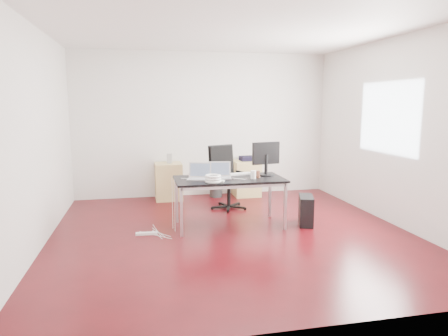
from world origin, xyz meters
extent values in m
plane|color=#39060A|center=(0.00, 0.00, 0.00)|extent=(5.00, 5.00, 0.00)
plane|color=silver|center=(0.00, 0.00, 2.80)|extent=(5.00, 5.00, 0.00)
plane|color=silver|center=(0.00, 2.50, 1.40)|extent=(5.00, 0.00, 5.00)
plane|color=silver|center=(0.00, -2.50, 1.40)|extent=(5.00, 0.00, 5.00)
plane|color=silver|center=(-2.50, 0.00, 1.40)|extent=(0.00, 5.00, 5.00)
plane|color=silver|center=(2.50, 0.00, 1.40)|extent=(0.00, 5.00, 5.00)
plane|color=white|center=(2.48, 0.20, 1.60)|extent=(0.00, 1.50, 1.50)
cube|color=black|center=(0.04, 0.34, 0.71)|extent=(1.60, 0.80, 0.03)
cube|color=silver|center=(-0.71, -0.01, 0.35)|extent=(0.04, 0.04, 0.70)
cube|color=silver|center=(-0.71, 0.69, 0.35)|extent=(0.04, 0.04, 0.70)
cube|color=silver|center=(0.79, -0.01, 0.35)|extent=(0.04, 0.04, 0.70)
cube|color=silver|center=(0.79, 0.69, 0.35)|extent=(0.04, 0.04, 0.70)
cylinder|color=black|center=(0.25, 1.31, 0.23)|extent=(0.06, 0.06, 0.47)
cube|color=black|center=(0.25, 1.31, 0.50)|extent=(0.61, 0.60, 0.06)
cube|color=black|center=(0.17, 1.52, 0.81)|extent=(0.46, 0.26, 0.55)
cube|color=tan|center=(-0.73, 2.23, 0.35)|extent=(0.50, 0.50, 0.70)
cube|color=tan|center=(0.81, 2.23, 0.35)|extent=(0.50, 0.50, 0.70)
cube|color=black|center=(1.19, 0.17, 0.22)|extent=(0.33, 0.49, 0.44)
cylinder|color=black|center=(0.19, 2.25, 0.14)|extent=(0.30, 0.30, 0.28)
cube|color=white|center=(-1.19, 0.17, 0.02)|extent=(0.30, 0.08, 0.04)
cube|color=silver|center=(-0.42, 0.32, 0.74)|extent=(0.38, 0.32, 0.01)
cube|color=silver|center=(-0.38, 0.43, 0.85)|extent=(0.33, 0.14, 0.22)
cube|color=#475166|center=(-0.38, 0.42, 0.85)|extent=(0.29, 0.12, 0.18)
cube|color=silver|center=(-0.10, 0.35, 0.74)|extent=(0.36, 0.28, 0.01)
cube|color=silver|center=(-0.08, 0.46, 0.85)|extent=(0.33, 0.10, 0.22)
cube|color=#475166|center=(-0.08, 0.45, 0.85)|extent=(0.29, 0.08, 0.18)
cylinder|color=black|center=(0.64, 0.46, 0.74)|extent=(0.26, 0.26, 0.02)
cylinder|color=black|center=(0.64, 0.46, 0.90)|extent=(0.05, 0.05, 0.30)
cube|color=black|center=(0.64, 0.48, 1.07)|extent=(0.45, 0.14, 0.34)
cube|color=#475166|center=(0.64, 0.50, 1.07)|extent=(0.39, 0.08, 0.29)
cube|color=white|center=(0.23, 0.59, 0.74)|extent=(0.46, 0.23, 0.02)
cylinder|color=white|center=(0.37, 0.22, 0.79)|extent=(0.10, 0.10, 0.12)
cylinder|color=#592E1E|center=(0.46, 0.30, 0.78)|extent=(0.09, 0.09, 0.10)
torus|color=white|center=(-0.26, 0.08, 0.75)|extent=(0.24, 0.24, 0.04)
torus|color=white|center=(-0.26, 0.08, 0.78)|extent=(0.23, 0.23, 0.04)
torus|color=white|center=(-0.26, 0.08, 0.82)|extent=(0.22, 0.22, 0.04)
cube|color=white|center=(-0.13, 0.08, 0.74)|extent=(0.09, 0.09, 0.03)
cube|color=#9E9E9E|center=(-0.70, 2.23, 0.79)|extent=(0.11, 0.10, 0.18)
cube|color=black|center=(0.84, 2.25, 0.74)|extent=(0.32, 0.26, 0.09)
camera|label=1|loc=(-1.23, -5.30, 1.82)|focal=32.00mm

